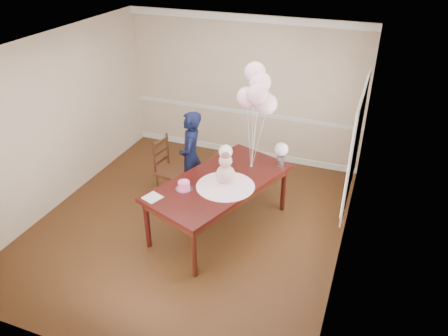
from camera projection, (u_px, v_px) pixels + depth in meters
floor at (190, 224)px, 6.75m from camera, size 4.50×5.00×0.00m
ceiling at (181, 49)px, 5.41m from camera, size 4.50×5.00×0.02m
wall_back at (243, 89)px, 8.11m from camera, size 4.50×0.02×2.70m
wall_front at (72, 259)px, 4.05m from camera, size 4.50×0.02×2.70m
wall_left at (55, 123)px, 6.77m from camera, size 0.02×5.00×2.70m
wall_right at (351, 175)px, 5.39m from camera, size 0.02×5.00×2.70m
chair_rail_trim at (242, 112)px, 8.33m from camera, size 4.50×0.02×0.07m
crown_molding at (244, 18)px, 7.47m from camera, size 4.50×0.02×0.12m
baseboard_trim at (242, 151)px, 8.74m from camera, size 4.50×0.02×0.12m
window_frame at (356, 143)px, 5.70m from camera, size 0.02×1.66×1.56m
window_blinds at (355, 143)px, 5.71m from camera, size 0.01×1.50×1.40m
dining_table_top at (219, 182)px, 6.30m from camera, size 1.79×2.44×0.05m
table_apron at (219, 187)px, 6.34m from camera, size 1.65×2.29×0.11m
table_leg_fl at (147, 224)px, 6.11m from camera, size 0.10×0.10×0.77m
table_leg_fr at (194, 253)px, 5.58m from camera, size 0.10×0.10×0.77m
table_leg_bl at (239, 170)px, 7.43m from camera, size 0.10×0.10×0.77m
table_leg_br at (283, 189)px, 6.90m from camera, size 0.10×0.10×0.77m
baby_skirt at (225, 183)px, 6.13m from camera, size 1.07×1.07×0.11m
baby_torso at (225, 174)px, 6.06m from camera, size 0.26×0.26×0.26m
baby_head at (225, 161)px, 5.96m from camera, size 0.19×0.19×0.19m
baby_hair at (225, 157)px, 5.92m from camera, size 0.13×0.13×0.13m
cake_platter at (184, 189)px, 6.09m from camera, size 0.31×0.31×0.01m
birthday_cake at (184, 185)px, 6.06m from camera, size 0.21×0.21×0.11m
cake_flower_a at (184, 181)px, 6.02m from camera, size 0.03×0.03×0.03m
cake_flower_b at (187, 181)px, 6.02m from camera, size 0.03×0.03×0.03m
rose_vase_near at (226, 163)px, 6.55m from camera, size 0.14×0.14×0.18m
roses_near at (226, 152)px, 6.46m from camera, size 0.21×0.21×0.21m
rose_vase_far at (280, 161)px, 6.62m from camera, size 0.14×0.14×0.18m
roses_far at (281, 149)px, 6.52m from camera, size 0.21×0.21×0.21m
napkin at (152, 197)px, 5.89m from camera, size 0.28×0.28×0.01m
balloon_weight at (251, 167)px, 6.61m from camera, size 0.06×0.06×0.02m
balloon_a at (247, 97)px, 6.14m from camera, size 0.31×0.31×0.31m
balloon_b at (258, 95)px, 5.93m from camera, size 0.31×0.31×0.31m
balloon_c at (260, 82)px, 6.03m from camera, size 0.31×0.31×0.31m
balloon_d at (255, 73)px, 6.05m from camera, size 0.31×0.31×0.31m
balloon_e at (267, 104)px, 6.07m from camera, size 0.31×0.31×0.31m
balloon_ribbon_a at (249, 138)px, 6.42m from camera, size 0.10×0.04×0.92m
balloon_ribbon_b at (254, 138)px, 6.31m from camera, size 0.09×0.09×1.02m
balloon_ribbon_c at (255, 132)px, 6.36m from camera, size 0.06×0.09×1.14m
balloon_ribbon_d at (253, 127)px, 6.37m from camera, size 0.05×0.14×1.24m
balloon_ribbon_e at (258, 142)px, 6.38m from camera, size 0.17×0.02×0.85m
dining_chair_seat at (172, 172)px, 7.24m from camera, size 0.51×0.51×0.05m
chair_leg_fl at (158, 186)px, 7.30m from camera, size 0.05×0.05×0.44m
chair_leg_fr at (175, 192)px, 7.14m from camera, size 0.05×0.05×0.44m
chair_leg_bl at (170, 176)px, 7.57m from camera, size 0.05×0.05×0.44m
chair_leg_br at (188, 182)px, 7.41m from camera, size 0.05×0.05×0.44m
chair_back_post_l at (154, 158)px, 7.04m from camera, size 0.05×0.05×0.57m
chair_back_post_r at (168, 149)px, 7.32m from camera, size 0.05×0.05×0.57m
chair_slat_low at (161, 160)px, 7.24m from camera, size 0.10×0.40×0.05m
chair_slat_mid at (161, 151)px, 7.16m from camera, size 0.10×0.40×0.05m
chair_slat_top at (160, 142)px, 7.08m from camera, size 0.10×0.40×0.05m
woman at (191, 157)px, 7.00m from camera, size 0.54×0.66×1.55m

